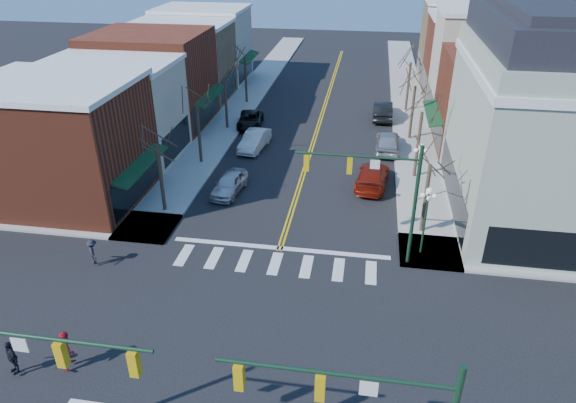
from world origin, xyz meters
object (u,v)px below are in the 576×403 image
at_px(car_left_near, 229,184).
at_px(car_right_mid, 388,141).
at_px(car_left_far, 250,120).
at_px(lamppost_corner, 427,210).
at_px(car_right_near, 372,176).
at_px(pedestrian_dark_b, 93,252).
at_px(pedestrian_dark_a, 12,357).
at_px(victorian_corner, 568,119).
at_px(lamppost_midblock, 419,163).
at_px(pedestrian_red_b, 68,349).
at_px(car_left_mid, 255,140).
at_px(car_right_far, 383,110).

distance_m(car_left_near, car_right_mid, 14.78).
bearing_deg(car_left_far, car_left_near, -90.14).
height_order(car_left_far, car_right_mid, car_right_mid).
distance_m(lamppost_corner, car_right_near, 9.33).
height_order(car_left_near, pedestrian_dark_b, pedestrian_dark_b).
relative_size(car_left_near, pedestrian_dark_a, 2.58).
bearing_deg(car_left_near, car_left_far, 103.24).
xyz_separation_m(victorian_corner, pedestrian_dark_b, (-26.50, -10.05, -5.75)).
distance_m(lamppost_midblock, pedestrian_dark_b, 21.14).
bearing_deg(victorian_corner, pedestrian_dark_a, -145.22).
distance_m(car_right_near, car_right_mid, 6.98).
bearing_deg(pedestrian_red_b, car_right_mid, -29.91).
bearing_deg(car_left_mid, car_right_mid, 13.52).
distance_m(car_left_far, pedestrian_dark_a, 31.67).
height_order(car_left_mid, car_right_near, car_right_near).
bearing_deg(car_right_mid, lamppost_corner, 97.17).
relative_size(car_right_near, car_right_far, 1.01).
height_order(lamppost_midblock, car_left_near, lamppost_midblock).
bearing_deg(car_right_near, pedestrian_dark_b, 46.02).
bearing_deg(car_right_near, lamppost_corner, 115.39).
relative_size(car_left_near, pedestrian_dark_b, 2.78).
height_order(lamppost_corner, car_left_far, lamppost_corner).
height_order(car_left_mid, pedestrian_dark_a, pedestrian_dark_a).
relative_size(lamppost_midblock, car_left_mid, 0.94).
relative_size(car_right_near, pedestrian_dark_a, 3.20).
xyz_separation_m(lamppost_midblock, car_right_far, (-2.20, 17.31, -2.10)).
bearing_deg(car_right_mid, car_right_near, 81.06).
distance_m(victorian_corner, car_right_far, 21.47).
bearing_deg(car_left_mid, pedestrian_red_b, -88.80).
xyz_separation_m(lamppost_corner, pedestrian_red_b, (-15.50, -11.31, -1.89)).
height_order(car_left_far, pedestrian_dark_b, pedestrian_dark_b).
bearing_deg(car_left_near, car_right_near, 21.88).
distance_m(lamppost_corner, car_right_far, 24.00).
bearing_deg(pedestrian_dark_b, car_left_mid, -52.99).
xyz_separation_m(lamppost_midblock, car_left_far, (-14.60, 12.98, -2.30)).
distance_m(car_left_near, car_left_mid, 8.32).
distance_m(car_right_mid, car_right_far, 8.36).
height_order(car_left_near, pedestrian_red_b, pedestrian_red_b).
distance_m(pedestrian_red_b, pedestrian_dark_a, 2.28).
bearing_deg(pedestrian_red_b, car_right_far, -23.54).
xyz_separation_m(car_right_mid, car_right_far, (-0.40, 8.35, 0.00)).
bearing_deg(car_left_mid, pedestrian_dark_b, -99.15).
xyz_separation_m(car_left_near, pedestrian_red_b, (-2.50, -17.13, 0.35)).
xyz_separation_m(victorian_corner, car_right_near, (-11.25, 2.57, -5.89)).
xyz_separation_m(car_right_mid, pedestrian_dark_a, (-15.86, -27.49, 0.12)).
bearing_deg(car_right_near, car_left_near, 21.73).
xyz_separation_m(car_left_mid, pedestrian_dark_b, (-5.20, -18.19, 0.15)).
distance_m(car_left_mid, car_right_far, 14.49).
xyz_separation_m(car_right_near, car_right_mid, (1.15, 6.89, 0.09)).
xyz_separation_m(car_right_far, pedestrian_dark_b, (-16.00, -27.85, 0.05)).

